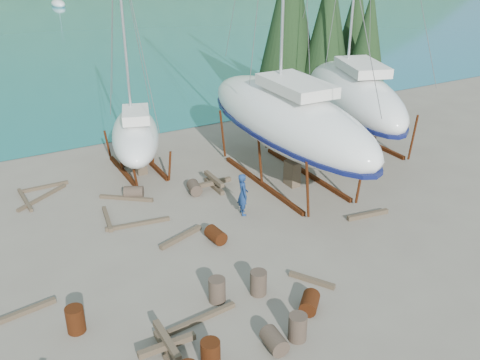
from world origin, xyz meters
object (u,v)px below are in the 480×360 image
worker (243,194)px  small_sailboat_shore (135,135)px  large_sailboat_far (353,94)px  large_sailboat_near (287,118)px

worker → small_sailboat_shore: bearing=33.9°
large_sailboat_far → worker: (-9.50, -4.30, -2.12)m
small_sailboat_shore → worker: 7.33m
worker → large_sailboat_near: bearing=-46.1°
large_sailboat_near → worker: large_sailboat_near is taller
large_sailboat_near → large_sailboat_far: (5.94, 2.27, -0.20)m
large_sailboat_near → worker: 4.72m
large_sailboat_near → large_sailboat_far: 6.36m
small_sailboat_shore → worker: (2.46, -6.83, -1.00)m
large_sailboat_far → small_sailboat_shore: large_sailboat_far is taller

